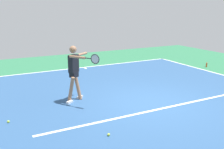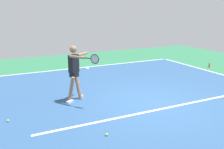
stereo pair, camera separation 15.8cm
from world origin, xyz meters
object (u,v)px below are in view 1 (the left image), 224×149
object	(u,v)px
tennis_ball_centre_court	(8,122)
tennis_ball_by_baseline	(77,82)
tennis_ball_near_player	(109,135)
tennis_player	(75,69)
water_bottle	(207,65)

from	to	relation	value
tennis_ball_centre_court	tennis_ball_by_baseline	bearing A→B (deg)	-137.24
tennis_ball_near_player	tennis_ball_centre_court	xyz separation A→B (m)	(2.01, -1.86, 0.00)
tennis_ball_centre_court	tennis_player	bearing A→B (deg)	-160.02
tennis_ball_near_player	water_bottle	size ratio (longest dim) A/B	0.30
tennis_player	water_bottle	xyz separation A→B (m)	(-7.60, -1.62, -0.93)
tennis_ball_near_player	tennis_ball_centre_court	bearing A→B (deg)	-42.76
tennis_player	water_bottle	distance (m)	7.83
tennis_player	tennis_ball_near_player	size ratio (longest dim) A/B	27.31
tennis_ball_centre_court	tennis_ball_near_player	bearing A→B (deg)	137.24
tennis_ball_near_player	tennis_ball_by_baseline	size ratio (longest dim) A/B	1.00
tennis_ball_by_baseline	water_bottle	world-z (taller)	water_bottle
tennis_ball_by_baseline	tennis_ball_centre_court	world-z (taller)	same
tennis_player	tennis_ball_near_player	xyz separation A→B (m)	(0.14, 2.64, -1.01)
tennis_player	tennis_ball_centre_court	distance (m)	2.50
water_bottle	tennis_ball_near_player	bearing A→B (deg)	28.84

